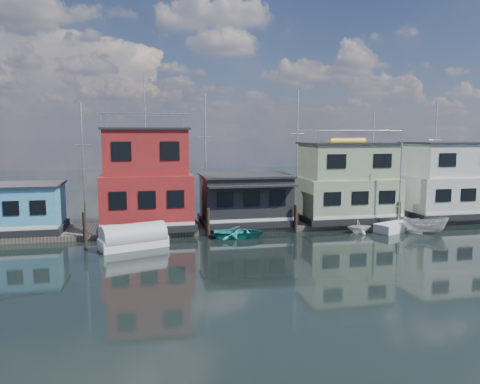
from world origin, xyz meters
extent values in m
plane|color=black|center=(0.00, 0.00, 0.00)|extent=(160.00, 160.00, 0.00)
cube|color=#595147|center=(0.00, 12.00, 0.20)|extent=(48.00, 5.00, 0.40)
cube|color=black|center=(-18.00, 12.00, 0.65)|extent=(6.40, 4.90, 0.50)
cube|color=#4FA8D9|center=(-18.00, 12.00, 2.40)|extent=(6.00, 4.50, 3.00)
cube|color=black|center=(-18.00, 12.00, 3.98)|extent=(6.30, 4.80, 0.16)
cube|color=black|center=(-8.50, 12.00, 0.65)|extent=(7.40, 5.90, 0.50)
cube|color=maroon|center=(-8.50, 12.00, 2.77)|extent=(7.00, 5.50, 3.74)
cube|color=maroon|center=(-8.50, 12.00, 6.37)|extent=(6.30, 4.95, 3.46)
cube|color=black|center=(-8.50, 12.00, 8.18)|extent=(6.65, 5.23, 0.16)
cylinder|color=silver|center=(-8.50, 12.00, 10.26)|extent=(0.08, 0.08, 4.00)
cube|color=black|center=(-0.50, 12.00, 0.65)|extent=(7.40, 5.40, 0.50)
cube|color=black|center=(-0.50, 12.00, 2.60)|extent=(7.00, 5.00, 3.40)
cube|color=black|center=(-0.50, 12.00, 4.38)|extent=(7.30, 5.30, 0.16)
cube|color=black|center=(-0.50, 9.20, 3.79)|extent=(7.00, 1.20, 0.12)
cube|color=black|center=(8.50, 12.00, 0.65)|extent=(8.40, 5.90, 0.50)
cube|color=#94A97F|center=(8.50, 12.00, 2.46)|extent=(8.00, 5.50, 3.12)
cube|color=#94A97F|center=(8.50, 12.00, 5.46)|extent=(7.20, 4.95, 2.88)
cube|color=black|center=(8.50, 12.00, 6.98)|extent=(7.60, 5.23, 0.16)
cylinder|color=yellow|center=(8.50, 12.00, 7.15)|extent=(3.20, 0.56, 0.56)
cube|color=black|center=(18.50, 12.00, 0.65)|extent=(8.40, 5.90, 0.50)
cube|color=silver|center=(18.50, 12.00, 2.46)|extent=(8.00, 5.50, 3.12)
cube|color=silver|center=(18.50, 12.00, 5.46)|extent=(7.20, 4.95, 2.88)
cube|color=black|center=(18.50, 12.00, 6.98)|extent=(7.60, 5.23, 0.16)
cylinder|color=#2D2116|center=(-13.00, 9.20, 1.10)|extent=(0.28, 0.28, 2.20)
cylinder|color=#2D2116|center=(-4.00, 9.20, 1.10)|extent=(0.28, 0.28, 2.20)
cylinder|color=#2D2116|center=(3.00, 9.20, 1.10)|extent=(0.28, 0.28, 2.20)
cylinder|color=#2D2116|center=(12.00, 9.20, 1.10)|extent=(0.28, 0.28, 2.20)
cylinder|color=silver|center=(-14.00, 18.00, 5.25)|extent=(0.16, 0.16, 10.50)
cylinder|color=silver|center=(-14.00, 18.00, 6.83)|extent=(1.40, 0.06, 0.06)
cylinder|color=silver|center=(-3.00, 18.00, 5.75)|extent=(0.16, 0.16, 11.50)
cylinder|color=silver|center=(-3.00, 18.00, 7.48)|extent=(1.40, 0.06, 0.06)
cylinder|color=silver|center=(6.00, 18.00, 6.00)|extent=(0.16, 0.16, 12.00)
cylinder|color=silver|center=(6.00, 18.00, 7.80)|extent=(1.40, 0.06, 0.06)
cylinder|color=silver|center=(14.00, 18.00, 5.00)|extent=(0.16, 0.16, 10.00)
cylinder|color=silver|center=(14.00, 18.00, 6.50)|extent=(1.40, 0.06, 0.06)
cylinder|color=silver|center=(21.00, 18.00, 5.50)|extent=(0.16, 0.16, 11.00)
cylinder|color=silver|center=(21.00, 18.00, 7.15)|extent=(1.40, 0.06, 0.06)
cube|color=silver|center=(-9.51, 6.60, 0.38)|extent=(4.84, 3.14, 0.75)
cylinder|color=#A2A1A6|center=(-9.51, 6.60, 0.81)|extent=(4.67, 3.17, 1.83)
imported|color=teal|center=(-1.76, 8.25, 0.40)|extent=(4.20, 3.22, 0.81)
imported|color=silver|center=(12.88, 6.79, 0.67)|extent=(3.71, 2.45, 1.34)
imported|color=silver|center=(7.88, 8.06, 0.52)|extent=(2.12, 1.87, 1.05)
cube|color=white|center=(11.40, 8.18, 0.35)|extent=(4.72, 3.22, 0.70)
cylinder|color=silver|center=(11.40, 8.18, 3.90)|extent=(0.12, 0.12, 6.41)
cube|color=silver|center=(11.40, 8.18, 1.90)|extent=(0.62, 1.30, 0.05)
camera|label=1|loc=(-8.69, -25.62, 7.84)|focal=35.00mm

